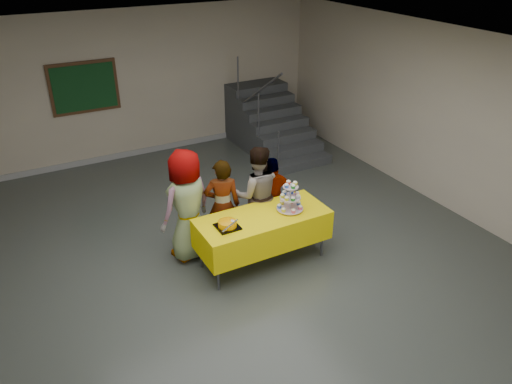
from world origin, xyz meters
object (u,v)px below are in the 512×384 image
(schoolchild_b, at_px, (222,206))
(staircase, at_px, (268,124))
(bake_table, at_px, (263,229))
(schoolchild_c, at_px, (257,195))
(schoolchild_d, at_px, (273,198))
(schoolchild_a, at_px, (187,205))
(cupcake_stand, at_px, (290,199))
(bear_cake, at_px, (227,224))
(noticeboard, at_px, (84,88))

(schoolchild_b, xyz_separation_m, staircase, (2.64, 3.25, -0.24))
(bake_table, distance_m, schoolchild_b, 0.71)
(schoolchild_c, height_order, schoolchild_d, schoolchild_c)
(schoolchild_d, bearing_deg, schoolchild_c, 7.29)
(schoolchild_a, bearing_deg, cupcake_stand, 133.03)
(cupcake_stand, relative_size, bear_cake, 1.24)
(cupcake_stand, relative_size, staircase, 0.19)
(schoolchild_a, xyz_separation_m, staircase, (3.15, 3.18, -0.35))
(cupcake_stand, distance_m, noticeboard, 5.08)
(bear_cake, relative_size, schoolchild_d, 0.27)
(bake_table, distance_m, staircase, 4.48)
(bake_table, bearing_deg, noticeboard, 106.03)
(schoolchild_d, bearing_deg, schoolchild_a, 9.70)
(schoolchild_a, relative_size, staircase, 0.70)
(schoolchild_a, height_order, schoolchild_c, schoolchild_a)
(bear_cake, relative_size, schoolchild_a, 0.21)
(cupcake_stand, xyz_separation_m, schoolchild_b, (-0.76, 0.64, -0.22))
(cupcake_stand, height_order, schoolchild_b, schoolchild_b)
(schoolchild_a, bearing_deg, bake_table, 124.37)
(bake_table, bearing_deg, schoolchild_b, 120.04)
(bake_table, bearing_deg, staircase, 59.15)
(bake_table, xyz_separation_m, cupcake_stand, (0.41, -0.04, 0.39))
(schoolchild_b, relative_size, noticeboard, 1.12)
(schoolchild_b, relative_size, schoolchild_c, 0.94)
(bake_table, height_order, schoolchild_b, schoolchild_b)
(bake_table, relative_size, noticeboard, 1.45)
(bake_table, bearing_deg, schoolchild_a, 142.22)
(noticeboard, bearing_deg, schoolchild_d, -66.12)
(schoolchild_c, bearing_deg, bake_table, 88.32)
(bear_cake, height_order, schoolchild_d, schoolchild_d)
(bake_table, distance_m, schoolchild_d, 0.74)
(cupcake_stand, relative_size, schoolchild_b, 0.31)
(noticeboard, bearing_deg, schoolchild_a, -83.10)
(cupcake_stand, distance_m, bear_cake, 0.99)
(cupcake_stand, height_order, schoolchild_c, schoolchild_c)
(cupcake_stand, relative_size, noticeboard, 0.34)
(noticeboard, bearing_deg, schoolchild_c, -69.04)
(staircase, height_order, noticeboard, noticeboard)
(bake_table, xyz_separation_m, staircase, (2.29, 3.84, -0.07))
(bear_cake, distance_m, schoolchild_a, 0.77)
(schoolchild_d, height_order, noticeboard, noticeboard)
(bear_cake, relative_size, noticeboard, 0.28)
(bear_cake, distance_m, schoolchild_b, 0.68)
(cupcake_stand, distance_m, staircase, 4.34)
(bear_cake, distance_m, staircase, 4.84)
(schoolchild_b, bearing_deg, schoolchild_d, -163.32)
(staircase, bearing_deg, schoolchild_c, -122.46)
(schoolchild_a, xyz_separation_m, schoolchild_b, (0.52, -0.07, -0.11))
(schoolchild_b, bearing_deg, bake_table, 139.62)
(schoolchild_c, height_order, staircase, staircase)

